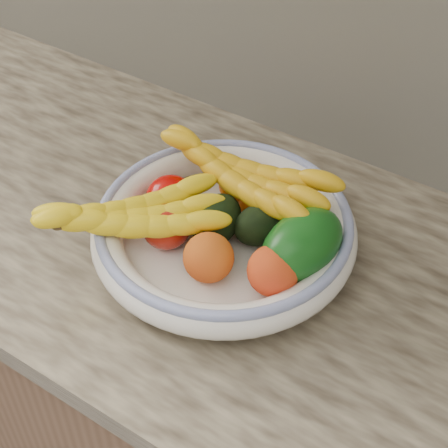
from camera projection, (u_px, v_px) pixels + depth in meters
kitchen_counter at (231, 398)px, 1.35m from camera, size 2.44×0.66×1.40m
fruit_bowl at (224, 230)px, 1.00m from camera, size 0.39×0.39×0.08m
clementine_back_left at (236, 185)px, 1.07m from camera, size 0.06×0.06×0.05m
clementine_back_right at (272, 199)px, 1.05m from camera, size 0.07×0.07×0.05m
clementine_back_mid at (257, 204)px, 1.04m from camera, size 0.07×0.07×0.05m
tomato_left at (171, 198)px, 1.04m from camera, size 0.09×0.09×0.07m
tomato_near_left at (166, 226)px, 0.99m from camera, size 0.10×0.10×0.07m
avocado_center at (216, 220)px, 1.00m from camera, size 0.08×0.10×0.07m
avocado_right at (263, 224)px, 0.99m from camera, size 0.10×0.11×0.06m
green_mango at (302, 245)px, 0.94m from camera, size 0.14×0.16×0.12m
peach_front at (208, 258)px, 0.94m from camera, size 0.07×0.07×0.07m
peach_right at (273, 271)px, 0.92m from camera, size 0.09×0.09×0.07m
banana_bunch_back at (242, 180)px, 1.03m from camera, size 0.32×0.13×0.09m
banana_bunch_front at (133, 220)px, 0.97m from camera, size 0.28×0.29×0.08m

